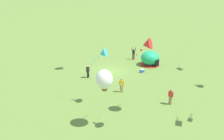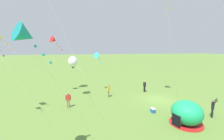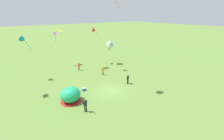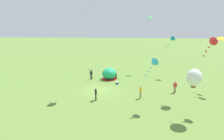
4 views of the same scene
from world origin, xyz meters
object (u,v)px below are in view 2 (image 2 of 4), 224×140
cooler_box (153,110)px  person_with_toddler (68,99)px  popup_tent (187,113)px  person_watching_sky (145,86)px  person_flying_kite (213,108)px  person_far_back (109,90)px  kite_white (73,62)px  kite_teal (25,35)px  kite_cyan (98,56)px  kite_red (54,40)px

cooler_box → person_with_toddler: 9.27m
popup_tent → cooler_box: bearing=31.7°
person_watching_sky → cooler_box: bearing=162.5°
popup_tent → person_flying_kite: (0.55, -3.31, 0.00)m
person_far_back → person_with_toddler: (-2.70, 5.10, 0.00)m
person_with_toddler → kite_white: kite_white is taller
cooler_box → kite_teal: bearing=121.3°
popup_tent → person_far_back: 10.15m
kite_teal → kite_cyan: size_ratio=1.30×
cooler_box → kite_red: kite_red is taller
person_watching_sky → person_far_back: bearing=102.6°
person_far_back → kite_white: kite_white is taller
person_watching_sky → kite_cyan: (1.75, 6.91, 4.49)m
person_flying_kite → kite_red: 20.12m
person_with_toddler → person_watching_sky: same height
person_with_toddler → kite_teal: bearing=173.8°
kite_red → cooler_box: bearing=-128.2°
cooler_box → person_with_toddler: (3.15, 8.68, 0.74)m
popup_tent → person_far_back: popup_tent is taller
person_with_toddler → kite_cyan: size_ratio=0.29×
person_far_back → person_watching_sky: 5.99m
person_flying_kite → kite_teal: (-3.64, 14.70, 6.21)m
kite_white → kite_red: 4.70m
person_flying_kite → kite_teal: kite_teal is taller
kite_teal → kite_cyan: (14.78, -5.02, -1.75)m
person_with_toddler → kite_red: kite_red is taller
person_far_back → kite_white: (5.09, 4.80, 3.54)m
person_flying_kite → person_watching_sky: person_flying_kite is taller
popup_tent → kite_white: bearing=36.4°
person_far_back → kite_red: kite_red is taller
person_with_toddler → person_flying_kite: bearing=-111.5°
popup_tent → person_with_toddler: size_ratio=1.63×
cooler_box → popup_tent: bearing=-148.3°
kite_teal → kite_red: (14.27, 1.01, 0.52)m
cooler_box → person_flying_kite: size_ratio=0.29×
cooler_box → kite_red: size_ratio=0.07×
popup_tent → person_far_back: size_ratio=1.63×
person_far_back → cooler_box: bearing=-148.5°
person_far_back → kite_white: size_ratio=0.32×
person_flying_kite → kite_white: kite_white is taller
person_far_back → kite_teal: (-11.73, 6.08, 6.24)m
kite_teal → kite_white: size_ratio=1.45×
cooler_box → person_watching_sky: 7.54m
popup_tent → person_with_toddler: bearing=60.2°
person_flying_kite → person_far_back: 11.82m
kite_white → kite_red: kite_red is taller
popup_tent → person_watching_sky: popup_tent is taller
cooler_box → person_with_toddler: person_with_toddler is taller
kite_teal → person_far_back: bearing=-27.4°
kite_cyan → person_flying_kite: bearing=-139.0°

